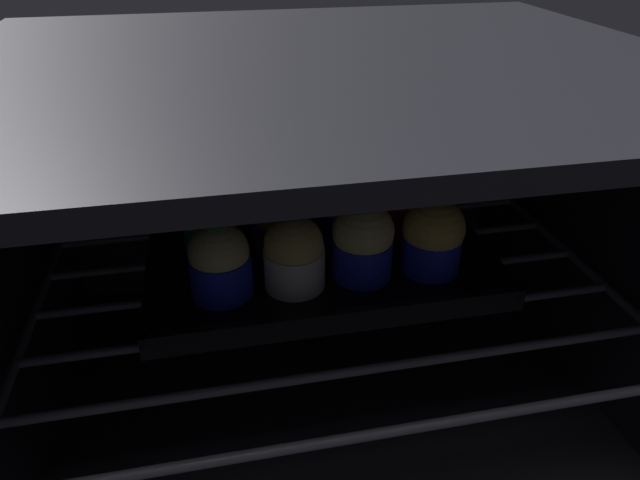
{
  "coord_description": "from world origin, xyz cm",
  "views": [
    {
      "loc": [
        -9.37,
        -22.67,
        45.77
      ],
      "look_at": [
        0.0,
        23.6,
        17.52
      ],
      "focal_mm": 31.52,
      "sensor_mm": 36.0,
      "label": 1
    }
  ],
  "objects_px": {
    "muffin_row1_col0": "(211,219)",
    "muffin_row0_col1": "(294,254)",
    "muffin_row1_col2": "(346,209)",
    "muffin_row0_col3": "(433,236)",
    "muffin_row1_col3": "(404,204)",
    "muffin_row0_col2": "(363,240)",
    "baking_tray": "(320,264)",
    "muffin_row0_col0": "(220,261)",
    "muffin_row1_col1": "(278,214)"
  },
  "relations": [
    {
      "from": "muffin_row1_col2",
      "to": "muffin_row1_col3",
      "type": "bearing_deg",
      "value": 2.88
    },
    {
      "from": "muffin_row1_col0",
      "to": "muffin_row1_col3",
      "type": "distance_m",
      "value": 0.2
    },
    {
      "from": "muffin_row1_col0",
      "to": "muffin_row0_col1",
      "type": "bearing_deg",
      "value": -44.93
    },
    {
      "from": "baking_tray",
      "to": "muffin_row1_col1",
      "type": "relative_size",
      "value": 4.37
    },
    {
      "from": "baking_tray",
      "to": "muffin_row0_col1",
      "type": "bearing_deg",
      "value": -130.64
    },
    {
      "from": "baking_tray",
      "to": "muffin_row0_col3",
      "type": "height_order",
      "value": "muffin_row0_col3"
    },
    {
      "from": "muffin_row0_col0",
      "to": "muffin_row0_col3",
      "type": "distance_m",
      "value": 0.2
    },
    {
      "from": "muffin_row0_col0",
      "to": "muffin_row0_col2",
      "type": "height_order",
      "value": "muffin_row0_col2"
    },
    {
      "from": "baking_tray",
      "to": "muffin_row1_col0",
      "type": "distance_m",
      "value": 0.12
    },
    {
      "from": "muffin_row0_col2",
      "to": "muffin_row0_col3",
      "type": "xyz_separation_m",
      "value": [
        0.07,
        -0.0,
        -0.0
      ]
    },
    {
      "from": "muffin_row1_col2",
      "to": "muffin_row1_col3",
      "type": "height_order",
      "value": "muffin_row1_col2"
    },
    {
      "from": "muffin_row1_col0",
      "to": "muffin_row1_col1",
      "type": "bearing_deg",
      "value": -0.55
    },
    {
      "from": "muffin_row0_col3",
      "to": "muffin_row0_col2",
      "type": "bearing_deg",
      "value": 177.94
    },
    {
      "from": "muffin_row0_col3",
      "to": "muffin_row1_col3",
      "type": "distance_m",
      "value": 0.07
    },
    {
      "from": "muffin_row0_col3",
      "to": "muffin_row1_col2",
      "type": "xyz_separation_m",
      "value": [
        -0.07,
        0.07,
        0.0
      ]
    },
    {
      "from": "muffin_row0_col2",
      "to": "muffin_row1_col0",
      "type": "distance_m",
      "value": 0.15
    },
    {
      "from": "muffin_row0_col0",
      "to": "muffin_row0_col1",
      "type": "bearing_deg",
      "value": -0.87
    },
    {
      "from": "muffin_row0_col0",
      "to": "muffin_row0_col2",
      "type": "distance_m",
      "value": 0.13
    },
    {
      "from": "muffin_row1_col0",
      "to": "muffin_row1_col3",
      "type": "bearing_deg",
      "value": 0.66
    },
    {
      "from": "muffin_row1_col2",
      "to": "muffin_row1_col3",
      "type": "relative_size",
      "value": 1.02
    },
    {
      "from": "muffin_row0_col0",
      "to": "muffin_row1_col0",
      "type": "distance_m",
      "value": 0.07
    },
    {
      "from": "baking_tray",
      "to": "muffin_row1_col0",
      "type": "xyz_separation_m",
      "value": [
        -0.1,
        0.04,
        0.04
      ]
    },
    {
      "from": "muffin_row1_col2",
      "to": "muffin_row0_col2",
      "type": "bearing_deg",
      "value": -90.15
    },
    {
      "from": "muffin_row0_col2",
      "to": "muffin_row1_col0",
      "type": "relative_size",
      "value": 0.98
    },
    {
      "from": "muffin_row0_col3",
      "to": "muffin_row1_col1",
      "type": "distance_m",
      "value": 0.15
    },
    {
      "from": "muffin_row0_col1",
      "to": "muffin_row1_col0",
      "type": "bearing_deg",
      "value": 135.07
    },
    {
      "from": "muffin_row0_col1",
      "to": "muffin_row0_col3",
      "type": "bearing_deg",
      "value": 0.44
    },
    {
      "from": "baking_tray",
      "to": "muffin_row0_col2",
      "type": "height_order",
      "value": "muffin_row0_col2"
    },
    {
      "from": "muffin_row0_col0",
      "to": "muffin_row0_col1",
      "type": "distance_m",
      "value": 0.07
    },
    {
      "from": "muffin_row0_col3",
      "to": "muffin_row1_col2",
      "type": "relative_size",
      "value": 0.98
    },
    {
      "from": "muffin_row0_col1",
      "to": "muffin_row1_col3",
      "type": "height_order",
      "value": "muffin_row1_col3"
    },
    {
      "from": "muffin_row0_col0",
      "to": "muffin_row1_col3",
      "type": "bearing_deg",
      "value": 20.41
    },
    {
      "from": "muffin_row0_col0",
      "to": "muffin_row1_col1",
      "type": "xyz_separation_m",
      "value": [
        0.06,
        0.07,
        0.0
      ]
    },
    {
      "from": "muffin_row1_col0",
      "to": "muffin_row1_col2",
      "type": "bearing_deg",
      "value": -0.38
    },
    {
      "from": "muffin_row0_col1",
      "to": "muffin_row1_col1",
      "type": "relative_size",
      "value": 0.94
    },
    {
      "from": "muffin_row0_col3",
      "to": "muffin_row1_col0",
      "type": "bearing_deg",
      "value": 160.99
    },
    {
      "from": "muffin_row1_col2",
      "to": "muffin_row1_col0",
      "type": "bearing_deg",
      "value": 179.62
    },
    {
      "from": "muffin_row0_col3",
      "to": "muffin_row1_col2",
      "type": "distance_m",
      "value": 0.1
    },
    {
      "from": "muffin_row0_col0",
      "to": "muffin_row1_col2",
      "type": "distance_m",
      "value": 0.15
    },
    {
      "from": "muffin_row0_col0",
      "to": "muffin_row1_col0",
      "type": "bearing_deg",
      "value": 94.11
    },
    {
      "from": "muffin_row0_col3",
      "to": "muffin_row1_col1",
      "type": "xyz_separation_m",
      "value": [
        -0.14,
        0.07,
        0.0
      ]
    },
    {
      "from": "baking_tray",
      "to": "muffin_row0_col3",
      "type": "distance_m",
      "value": 0.12
    },
    {
      "from": "muffin_row0_col3",
      "to": "muffin_row1_col1",
      "type": "bearing_deg",
      "value": 153.07
    },
    {
      "from": "muffin_row0_col3",
      "to": "muffin_row1_col2",
      "type": "bearing_deg",
      "value": 134.23
    },
    {
      "from": "muffin_row0_col1",
      "to": "muffin_row0_col2",
      "type": "distance_m",
      "value": 0.07
    },
    {
      "from": "muffin_row1_col1",
      "to": "muffin_row1_col3",
      "type": "height_order",
      "value": "muffin_row1_col1"
    },
    {
      "from": "muffin_row0_col1",
      "to": "muffin_row0_col3",
      "type": "height_order",
      "value": "muffin_row0_col3"
    },
    {
      "from": "muffin_row0_col1",
      "to": "muffin_row1_col3",
      "type": "bearing_deg",
      "value": 29.77
    },
    {
      "from": "muffin_row0_col2",
      "to": "muffin_row1_col2",
      "type": "relative_size",
      "value": 1.05
    },
    {
      "from": "muffin_row0_col0",
      "to": "muffin_row1_col2",
      "type": "height_order",
      "value": "muffin_row1_col2"
    }
  ]
}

